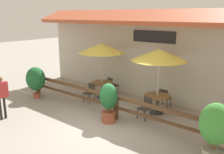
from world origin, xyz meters
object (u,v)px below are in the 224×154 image
(potted_plant_small_flowering, at_px, (109,101))
(pedestrian, at_px, (1,92))
(dining_table_middle, at_px, (157,99))
(potted_plant_broad_leaf, at_px, (215,128))
(patio_umbrella_near, at_px, (102,48))
(dining_table_near, at_px, (102,85))
(chair_near_streetside, at_px, (90,92))
(chair_near_wallside, at_px, (112,85))
(patio_umbrella_middle, at_px, (159,55))
(chair_middle_streetside, at_px, (146,107))
(chair_middle_wallside, at_px, (164,97))
(potted_plant_corner_fern, at_px, (36,79))

(potted_plant_small_flowering, relative_size, pedestrian, 0.88)
(dining_table_middle, relative_size, potted_plant_broad_leaf, 0.62)
(patio_umbrella_near, xyz_separation_m, potted_plant_small_flowering, (2.11, -2.00, -1.59))
(dining_table_near, height_order, chair_near_streetside, chair_near_streetside)
(potted_plant_broad_leaf, height_order, potted_plant_small_flowering, potted_plant_broad_leaf)
(chair_near_wallside, distance_m, patio_umbrella_middle, 3.78)
(dining_table_near, relative_size, chair_near_streetside, 1.23)
(dining_table_near, bearing_deg, chair_middle_streetside, -15.61)
(potted_plant_broad_leaf, bearing_deg, chair_middle_wallside, 137.02)
(dining_table_near, height_order, potted_plant_corner_fern, potted_plant_corner_fern)
(dining_table_near, distance_m, chair_near_wallside, 0.81)
(chair_near_wallside, xyz_separation_m, potted_plant_broad_leaf, (6.04, -2.91, 0.49))
(chair_near_streetside, height_order, potted_plant_small_flowering, potted_plant_small_flowering)
(dining_table_near, height_order, chair_middle_streetside, chair_middle_streetside)
(chair_near_streetside, bearing_deg, dining_table_middle, 10.39)
(potted_plant_small_flowering, height_order, pedestrian, pedestrian)
(patio_umbrella_middle, bearing_deg, potted_plant_corner_fern, -160.13)
(chair_near_streetside, bearing_deg, dining_table_near, 84.45)
(dining_table_near, xyz_separation_m, chair_near_streetside, (-0.04, -0.80, -0.15))
(chair_middle_wallside, height_order, potted_plant_broad_leaf, potted_plant_broad_leaf)
(chair_middle_streetside, height_order, potted_plant_broad_leaf, potted_plant_broad_leaf)
(dining_table_middle, distance_m, pedestrian, 6.17)
(patio_umbrella_middle, height_order, potted_plant_small_flowering, patio_umbrella_middle)
(chair_middle_streetside, bearing_deg, chair_near_wallside, 160.41)
(potted_plant_corner_fern, bearing_deg, chair_near_streetside, 28.09)
(potted_plant_corner_fern, bearing_deg, potted_plant_broad_leaf, -0.20)
(potted_plant_small_flowering, distance_m, pedestrian, 4.16)
(patio_umbrella_near, relative_size, potted_plant_small_flowering, 1.78)
(dining_table_middle, distance_m, potted_plant_small_flowering, 2.17)
(chair_near_streetside, xyz_separation_m, dining_table_middle, (3.13, 0.72, 0.15))
(potted_plant_broad_leaf, bearing_deg, potted_plant_small_flowering, 178.45)
(potted_plant_broad_leaf, bearing_deg, chair_near_streetside, 167.82)
(dining_table_near, bearing_deg, potted_plant_small_flowering, -43.49)
(chair_near_streetside, relative_size, patio_umbrella_middle, 0.32)
(chair_near_streetside, distance_m, potted_plant_broad_leaf, 6.22)
(dining_table_near, xyz_separation_m, chair_near_wallside, (-0.02, 0.80, -0.15))
(potted_plant_broad_leaf, bearing_deg, dining_table_near, 160.71)
(patio_umbrella_near, distance_m, chair_near_streetside, 2.12)
(chair_middle_wallside, xyz_separation_m, potted_plant_broad_leaf, (2.99, -2.79, 0.49))
(dining_table_middle, distance_m, chair_middle_wallside, 0.78)
(chair_near_wallside, bearing_deg, chair_middle_streetside, 166.34)
(chair_near_wallside, bearing_deg, patio_umbrella_near, 106.28)
(potted_plant_corner_fern, bearing_deg, dining_table_middle, 19.87)
(patio_umbrella_near, distance_m, pedestrian, 4.78)
(dining_table_near, distance_m, patio_umbrella_middle, 3.59)
(pedestrian, bearing_deg, patio_umbrella_near, 168.85)
(chair_near_wallside, height_order, dining_table_middle, chair_near_wallside)
(dining_table_middle, bearing_deg, chair_middle_streetside, -95.02)
(potted_plant_corner_fern, relative_size, pedestrian, 0.89)
(potted_plant_small_flowering, xyz_separation_m, potted_plant_corner_fern, (-4.55, -0.08, 0.09))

